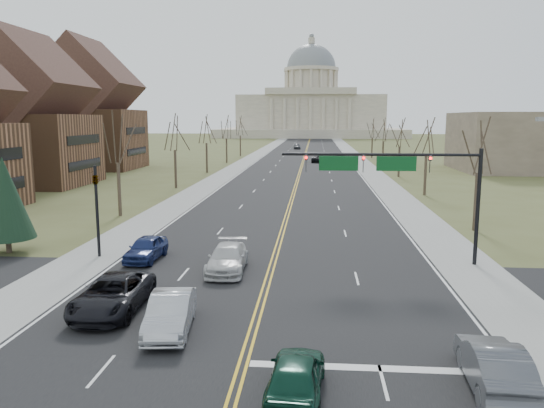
% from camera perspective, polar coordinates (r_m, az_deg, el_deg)
% --- Properties ---
extents(ground, '(600.00, 600.00, 0.00)m').
position_cam_1_polar(ground, '(21.41, -2.75, -15.60)').
color(ground, '#4F5229').
rests_on(ground, ground).
extents(road, '(20.00, 380.00, 0.01)m').
position_cam_1_polar(road, '(129.60, 3.54, 5.20)').
color(road, black).
rests_on(road, ground).
extents(cross_road, '(120.00, 14.00, 0.01)m').
position_cam_1_polar(cross_road, '(26.93, -1.08, -10.26)').
color(cross_road, black).
rests_on(cross_road, ground).
extents(sidewalk_left, '(4.00, 380.00, 0.03)m').
position_cam_1_polar(sidewalk_left, '(130.39, -1.76, 5.24)').
color(sidewalk_left, gray).
rests_on(sidewalk_left, ground).
extents(sidewalk_right, '(4.00, 380.00, 0.03)m').
position_cam_1_polar(sidewalk_right, '(129.92, 8.86, 5.12)').
color(sidewalk_right, gray).
rests_on(sidewalk_right, ground).
extents(center_line, '(0.42, 380.00, 0.01)m').
position_cam_1_polar(center_line, '(129.60, 3.54, 5.21)').
color(center_line, gold).
rests_on(center_line, road).
extents(edge_line_left, '(0.15, 380.00, 0.01)m').
position_cam_1_polar(edge_line_left, '(130.17, -0.79, 5.24)').
color(edge_line_left, silver).
rests_on(edge_line_left, road).
extents(edge_line_right, '(0.15, 380.00, 0.01)m').
position_cam_1_polar(edge_line_right, '(129.78, 7.89, 5.14)').
color(edge_line_right, silver).
rests_on(edge_line_right, road).
extents(stop_bar, '(9.50, 0.50, 0.01)m').
position_cam_1_polar(stop_bar, '(20.49, 11.52, -16.93)').
color(stop_bar, silver).
rests_on(stop_bar, road).
extents(capitol, '(90.00, 60.00, 50.00)m').
position_cam_1_polar(capitol, '(269.24, 4.19, 10.28)').
color(capitol, beige).
rests_on(capitol, ground).
extents(signal_mast, '(12.12, 0.44, 7.20)m').
position_cam_1_polar(signal_mast, '(33.28, 13.10, 3.41)').
color(signal_mast, black).
rests_on(signal_mast, ground).
extents(signal_left, '(0.32, 0.36, 6.00)m').
position_cam_1_polar(signal_left, '(36.04, -18.35, 0.33)').
color(signal_left, black).
rests_on(signal_left, ground).
extents(tree_r_0, '(3.74, 3.74, 8.50)m').
position_cam_1_polar(tree_r_0, '(45.22, 21.39, 5.49)').
color(tree_r_0, '#32251D').
rests_on(tree_r_0, ground).
extents(tree_l_0, '(3.96, 3.96, 9.00)m').
position_cam_1_polar(tree_l_0, '(50.64, -16.34, 6.52)').
color(tree_l_0, '#32251D').
rests_on(tree_l_0, ground).
extents(tree_r_1, '(3.74, 3.74, 8.50)m').
position_cam_1_polar(tree_r_1, '(64.62, 16.33, 6.67)').
color(tree_r_1, '#32251D').
rests_on(tree_r_1, ground).
extents(tree_l_1, '(3.96, 3.96, 9.00)m').
position_cam_1_polar(tree_l_1, '(69.68, -10.44, 7.36)').
color(tree_l_1, '#32251D').
rests_on(tree_l_1, ground).
extents(tree_r_2, '(3.74, 3.74, 8.50)m').
position_cam_1_polar(tree_r_2, '(84.30, 13.61, 7.29)').
color(tree_r_2, '#32251D').
rests_on(tree_r_2, ground).
extents(tree_l_2, '(3.96, 3.96, 9.00)m').
position_cam_1_polar(tree_l_2, '(89.14, -7.09, 7.81)').
color(tree_l_2, '#32251D').
rests_on(tree_l_2, ground).
extents(tree_r_3, '(3.74, 3.74, 8.50)m').
position_cam_1_polar(tree_r_3, '(104.10, 11.92, 7.66)').
color(tree_r_3, '#32251D').
rests_on(tree_r_3, ground).
extents(tree_l_3, '(3.96, 3.96, 9.00)m').
position_cam_1_polar(tree_l_3, '(108.80, -4.94, 8.08)').
color(tree_l_3, '#32251D').
rests_on(tree_l_3, ground).
extents(tree_r_4, '(3.74, 3.74, 8.50)m').
position_cam_1_polar(tree_r_4, '(123.97, 10.76, 7.91)').
color(tree_r_4, '#32251D').
rests_on(tree_r_4, ground).
extents(tree_l_4, '(3.96, 3.96, 9.00)m').
position_cam_1_polar(tree_l_4, '(128.56, -3.44, 8.26)').
color(tree_l_4, '#32251D').
rests_on(tree_l_4, ground).
extents(conifer_l, '(3.64, 3.64, 6.50)m').
position_cam_1_polar(conifer_l, '(39.46, -26.80, 0.58)').
color(conifer_l, '#32251D').
rests_on(conifer_l, ground).
extents(bldg_left_mid, '(15.10, 14.28, 20.75)m').
position_cam_1_polar(bldg_left_mid, '(79.28, -24.69, 8.05)').
color(bldg_left_mid, brown).
rests_on(bldg_left_mid, ground).
extents(bldg_left_far, '(17.10, 14.28, 23.25)m').
position_cam_1_polar(bldg_left_far, '(101.71, -19.08, 9.01)').
color(bldg_left_far, brown).
rests_on(bldg_left_far, ground).
extents(bldg_right_mass, '(25.00, 20.00, 10.00)m').
position_cam_1_polar(bldg_right_mass, '(102.44, 26.26, 6.02)').
color(bldg_right_mass, brown).
rests_on(bldg_right_mass, ground).
extents(car_nb_inner_lead, '(2.06, 4.52, 1.50)m').
position_cam_1_polar(car_nb_inner_lead, '(18.01, 2.57, -17.94)').
color(car_nb_inner_lead, '#0B3325').
rests_on(car_nb_inner_lead, road).
extents(car_nb_outer_lead, '(1.97, 4.97, 1.61)m').
position_cam_1_polar(car_nb_outer_lead, '(19.96, 22.77, -15.69)').
color(car_nb_outer_lead, '#4F5257').
rests_on(car_nb_outer_lead, road).
extents(car_sb_inner_lead, '(2.25, 5.04, 1.61)m').
position_cam_1_polar(car_sb_inner_lead, '(23.37, -10.86, -11.42)').
color(car_sb_inner_lead, '#A5A8AD').
rests_on(car_sb_inner_lead, road).
extents(car_sb_outer_lead, '(2.78, 5.93, 1.64)m').
position_cam_1_polar(car_sb_outer_lead, '(26.23, -16.76, -9.30)').
color(car_sb_outer_lead, black).
rests_on(car_sb_outer_lead, road).
extents(car_sb_inner_second, '(2.31, 5.37, 1.54)m').
position_cam_1_polar(car_sb_inner_second, '(31.65, -4.81, -5.84)').
color(car_sb_inner_second, '#BEBEBE').
rests_on(car_sb_inner_second, road).
extents(car_sb_outer_second, '(2.01, 4.57, 1.53)m').
position_cam_1_polar(car_sb_outer_second, '(34.89, -13.39, -4.66)').
color(car_sb_outer_second, navy).
rests_on(car_sb_outer_second, road).
extents(car_far_nb, '(3.04, 5.59, 1.49)m').
position_cam_1_polar(car_far_nb, '(110.62, 5.02, 4.89)').
color(car_far_nb, black).
rests_on(car_far_nb, road).
extents(car_far_sb, '(2.33, 4.85, 1.60)m').
position_cam_1_polar(car_far_sb, '(157.95, 2.70, 6.21)').
color(car_far_sb, '#47494E').
rests_on(car_far_sb, road).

